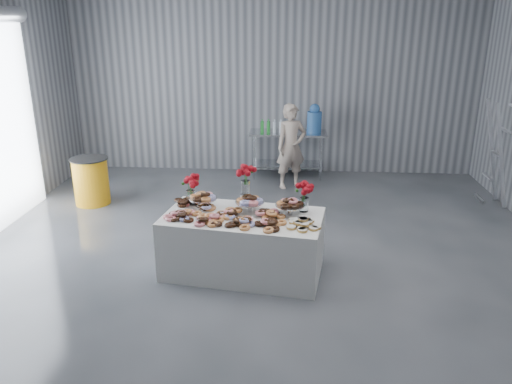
% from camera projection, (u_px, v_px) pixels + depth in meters
% --- Properties ---
extents(ground, '(9.00, 9.00, 0.00)m').
position_uv_depth(ground, '(258.00, 275.00, 6.16)').
color(ground, '#34373C').
rests_on(ground, ground).
extents(room_walls, '(8.04, 9.04, 4.02)m').
position_uv_depth(room_walls, '(234.00, 54.00, 5.37)').
color(room_walls, gray).
rests_on(room_walls, ground).
extents(display_table, '(2.03, 1.27, 0.75)m').
position_uv_depth(display_table, '(243.00, 244.00, 6.14)').
color(display_table, silver).
rests_on(display_table, ground).
extents(prep_table, '(1.50, 0.60, 0.90)m').
position_uv_depth(prep_table, '(288.00, 146.00, 9.80)').
color(prep_table, silver).
rests_on(prep_table, ground).
extents(donut_mounds, '(1.90, 1.06, 0.09)m').
position_uv_depth(donut_mounds, '(242.00, 214.00, 5.95)').
color(donut_mounds, '#BF8646').
rests_on(donut_mounds, display_table).
extents(cake_stand_left, '(0.36, 0.36, 0.17)m').
position_uv_depth(cake_stand_left, '(203.00, 197.00, 6.22)').
color(cake_stand_left, silver).
rests_on(cake_stand_left, display_table).
extents(cake_stand_mid, '(0.36, 0.36, 0.17)m').
position_uv_depth(cake_stand_mid, '(250.00, 201.00, 6.09)').
color(cake_stand_mid, silver).
rests_on(cake_stand_mid, display_table).
extents(cake_stand_right, '(0.36, 0.36, 0.17)m').
position_uv_depth(cake_stand_right, '(290.00, 204.00, 5.99)').
color(cake_stand_right, silver).
rests_on(cake_stand_right, display_table).
extents(danish_pile, '(0.48, 0.48, 0.11)m').
position_uv_depth(danish_pile, '(303.00, 221.00, 5.70)').
color(danish_pile, silver).
rests_on(danish_pile, display_table).
extents(bouquet_left, '(0.26, 0.26, 0.42)m').
position_uv_depth(bouquet_left, '(190.00, 182.00, 6.30)').
color(bouquet_left, white).
rests_on(bouquet_left, display_table).
extents(bouquet_right, '(0.26, 0.26, 0.42)m').
position_uv_depth(bouquet_right, '(305.00, 189.00, 6.05)').
color(bouquet_right, white).
rests_on(bouquet_right, display_table).
extents(bouquet_center, '(0.26, 0.26, 0.57)m').
position_uv_depth(bouquet_center, '(245.00, 177.00, 6.22)').
color(bouquet_center, silver).
rests_on(bouquet_center, display_table).
extents(water_jug, '(0.28, 0.28, 0.55)m').
position_uv_depth(water_jug, '(314.00, 120.00, 9.59)').
color(water_jug, '#3B77C8').
rests_on(water_jug, prep_table).
extents(drink_bottles, '(0.54, 0.08, 0.27)m').
position_uv_depth(drink_bottles, '(271.00, 126.00, 9.59)').
color(drink_bottles, '#268C33').
rests_on(drink_bottles, prep_table).
extents(person, '(0.67, 0.57, 1.56)m').
position_uv_depth(person, '(291.00, 147.00, 9.10)').
color(person, '#CC8C93').
rests_on(person, ground).
extents(trash_barrel, '(0.62, 0.62, 0.80)m').
position_uv_depth(trash_barrel, '(91.00, 181.00, 8.41)').
color(trash_barrel, '#FFA915').
rests_on(trash_barrel, ground).
extents(stepladder, '(0.61, 0.45, 1.79)m').
position_uv_depth(stepladder, '(496.00, 154.00, 8.20)').
color(stepladder, silver).
rests_on(stepladder, ground).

